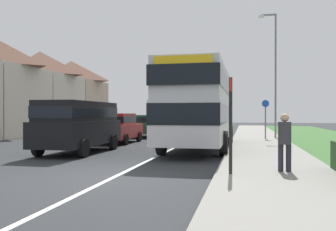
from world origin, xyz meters
The scene contains 12 objects.
ground_plane centered at (0.00, 0.00, 0.00)m, with size 120.00×120.00×0.00m, color #2D3033.
lane_marking_centre centered at (0.00, 8.00, 0.00)m, with size 0.14×60.00×0.01m, color silver.
pavement_near_side centered at (4.20, 6.00, 0.06)m, with size 3.20×68.00×0.12m, color gray.
double_decker_bus centered at (1.30, 8.06, 2.14)m, with size 2.80×9.90×3.70m.
parked_van_black centered at (-3.56, 5.35, 1.30)m, with size 2.11×5.01×2.18m.
parked_car_red centered at (-3.70, 10.51, 0.92)m, with size 1.91×4.02×1.68m.
parked_car_dark_green centered at (-3.63, 15.83, 0.87)m, with size 1.90×4.05×1.58m.
pedestrian_at_stop centered at (4.40, 1.22, 0.98)m, with size 0.34×0.34×1.67m.
bus_stop_sign centered at (3.00, 0.57, 1.54)m, with size 0.09×0.52×2.60m.
cycle_route_sign centered at (4.61, 14.23, 1.43)m, with size 0.44×0.08×2.52m.
street_lamp_mid centered at (5.18, 15.14, 4.60)m, with size 1.14×0.20×8.08m.
house_terrace_far_side centered at (-14.54, 17.09, 3.61)m, with size 6.01×23.61×7.22m.
Camera 1 is at (3.36, -8.78, 1.67)m, focal length 38.37 mm.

